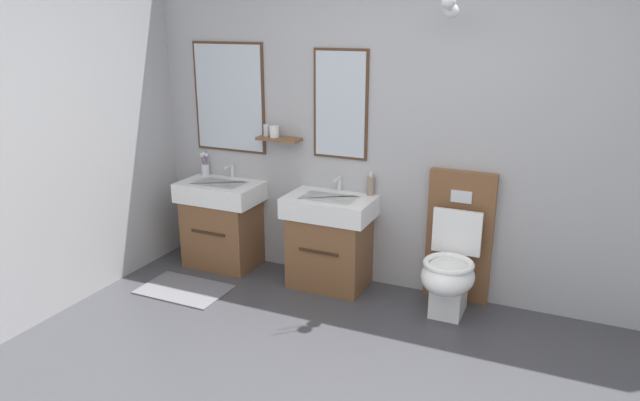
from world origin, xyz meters
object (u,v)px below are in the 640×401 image
object	(u,v)px
vanity_sink_right	(330,239)
toilet	(453,261)
soap_dispenser	(371,186)
toothbrush_cup	(205,168)
vanity_sink_left	(223,222)

from	to	relation	value
vanity_sink_right	toilet	distance (m)	0.97
vanity_sink_right	soap_dispenser	distance (m)	0.53
toilet	soap_dispenser	xyz separation A→B (m)	(-0.70, 0.17, 0.43)
vanity_sink_right	soap_dispenser	world-z (taller)	soap_dispenser
vanity_sink_right	toothbrush_cup	xyz separation A→B (m)	(-1.26, 0.15, 0.41)
soap_dispenser	toilet	bearing A→B (deg)	-13.71
vanity_sink_right	toilet	size ratio (longest dim) A/B	0.73
soap_dispenser	vanity_sink_right	bearing A→B (deg)	-148.85
vanity_sink_right	soap_dispenser	size ratio (longest dim) A/B	4.09
toilet	soap_dispenser	size ratio (longest dim) A/B	5.57
toothbrush_cup	soap_dispenser	size ratio (longest dim) A/B	1.15
toilet	vanity_sink_left	bearing A→B (deg)	179.74
toilet	soap_dispenser	distance (m)	0.84
vanity_sink_left	toothbrush_cup	size ratio (longest dim) A/B	3.57
toothbrush_cup	toilet	bearing A→B (deg)	-4.14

